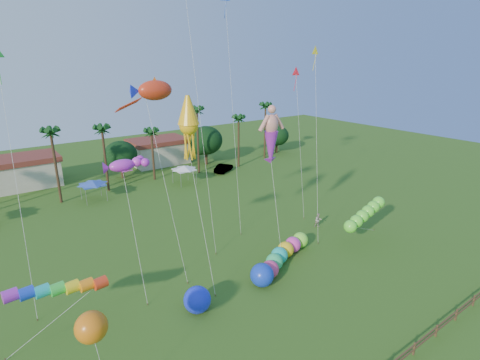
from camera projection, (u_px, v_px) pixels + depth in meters
ground at (317, 325)px, 28.56m from camera, size 160.00×160.00×0.00m
tree_line at (138, 152)px, 62.94m from camera, size 69.46×8.91×11.00m
buildings_row at (88, 164)px, 64.49m from camera, size 35.00×7.00×4.00m
tent_row at (94, 183)px, 52.16m from camera, size 31.00×4.00×0.60m
car_b at (224, 168)px, 66.67m from camera, size 4.76×3.61×1.50m
spectator_b at (318, 220)px, 44.86m from camera, size 1.02×0.91×1.72m
caterpillar_inflatable at (279, 258)px, 36.30m from camera, size 10.11×5.33×2.12m
blue_ball at (197, 300)px, 29.72m from camera, size 2.19×2.19×2.19m
rainbow_tube at (77, 291)px, 26.75m from camera, size 8.34×1.32×3.98m
green_worm at (350, 226)px, 38.87m from camera, size 10.05×3.13×3.52m
orange_ball_kite at (91, 327)px, 20.01m from camera, size 1.85×1.95×6.54m
merman_kite at (271, 139)px, 36.65m from camera, size 2.36×3.99×14.62m
fish_kite at (155, 90)px, 32.66m from camera, size 4.84×6.24×17.67m
squid_kite at (189, 125)px, 31.54m from camera, size 2.46×5.90×16.59m
lobster_kite at (122, 166)px, 30.40m from camera, size 4.12×5.25×11.79m
delta_kite_red at (296, 74)px, 44.47m from camera, size 1.36×3.27×18.44m
delta_kite_yellow at (315, 55)px, 38.90m from camera, size 2.60×4.09×20.64m
delta_kite_blue at (226, 3)px, 39.02m from camera, size 1.62×4.45×26.02m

